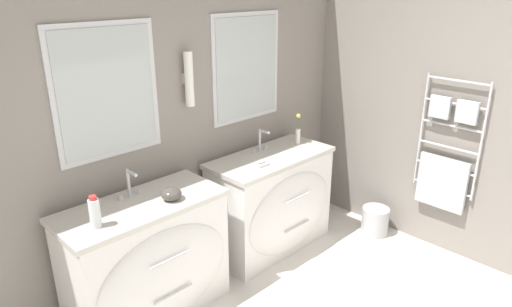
% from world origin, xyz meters
% --- Properties ---
extents(wall_back, '(5.29, 0.15, 2.60)m').
position_xyz_m(wall_back, '(0.01, 2.18, 1.31)').
color(wall_back, gray).
rests_on(wall_back, ground_plane).
extents(wall_right, '(0.13, 4.23, 2.60)m').
position_xyz_m(wall_right, '(1.87, 0.97, 1.29)').
color(wall_right, gray).
rests_on(wall_right, ground_plane).
extents(vanity_left, '(1.11, 0.57, 0.87)m').
position_xyz_m(vanity_left, '(-0.45, 1.82, 0.44)').
color(vanity_left, white).
rests_on(vanity_left, ground_plane).
extents(vanity_right, '(1.11, 0.57, 0.87)m').
position_xyz_m(vanity_right, '(0.80, 1.82, 0.44)').
color(vanity_right, white).
rests_on(vanity_right, ground_plane).
extents(faucet_left, '(0.17, 0.13, 0.20)m').
position_xyz_m(faucet_left, '(-0.45, 1.97, 0.96)').
color(faucet_left, silver).
rests_on(faucet_left, vanity_left).
extents(faucet_right, '(0.17, 0.13, 0.20)m').
position_xyz_m(faucet_right, '(0.80, 1.97, 0.96)').
color(faucet_right, silver).
rests_on(faucet_right, vanity_right).
extents(toiletry_bottle, '(0.07, 0.07, 0.20)m').
position_xyz_m(toiletry_bottle, '(-0.80, 1.77, 0.96)').
color(toiletry_bottle, silver).
rests_on(toiletry_bottle, vanity_left).
extents(amenity_bowl, '(0.14, 0.14, 0.08)m').
position_xyz_m(amenity_bowl, '(-0.27, 1.75, 0.91)').
color(amenity_bowl, '#4C4742').
rests_on(amenity_bowl, vanity_left).
extents(flower_vase, '(0.04, 0.04, 0.28)m').
position_xyz_m(flower_vase, '(1.17, 1.88, 0.97)').
color(flower_vase, silver).
rests_on(flower_vase, vanity_right).
extents(soap_dish, '(0.12, 0.08, 0.04)m').
position_xyz_m(soap_dish, '(0.58, 1.75, 0.88)').
color(soap_dish, white).
rests_on(soap_dish, vanity_right).
extents(waste_bin, '(0.25, 0.25, 0.26)m').
position_xyz_m(waste_bin, '(1.64, 1.30, 0.14)').
color(waste_bin, '#B7B7BC').
rests_on(waste_bin, ground_plane).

